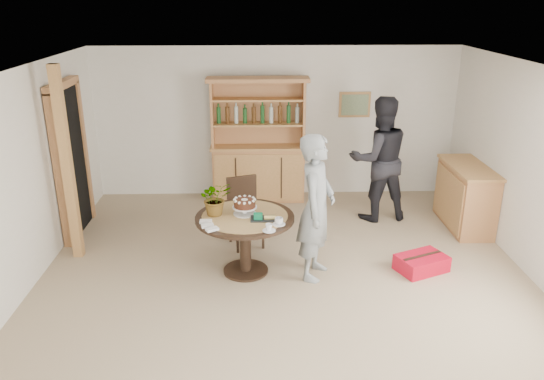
{
  "coord_description": "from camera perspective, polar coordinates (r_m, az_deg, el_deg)",
  "views": [
    {
      "loc": [
        -0.33,
        -5.18,
        3.26
      ],
      "look_at": [
        -0.15,
        0.79,
        1.05
      ],
      "focal_mm": 35.0,
      "sensor_mm": 36.0,
      "label": 1
    }
  ],
  "objects": [
    {
      "name": "doorway",
      "position": [
        7.94,
        -20.85,
        3.2
      ],
      "size": [
        0.13,
        1.1,
        2.18
      ],
      "color": "black",
      "rests_on": "ground"
    },
    {
      "name": "dining_table",
      "position": [
        6.45,
        -2.92,
        -4.03
      ],
      "size": [
        1.2,
        1.2,
        0.76
      ],
      "color": "black",
      "rests_on": "ground"
    },
    {
      "name": "teen_boy",
      "position": [
        6.28,
        4.79,
        -1.89
      ],
      "size": [
        0.62,
        0.76,
        1.79
      ],
      "primitive_type": "imported",
      "rotation": [
        0.0,
        0.0,
        1.22
      ],
      "color": "gray",
      "rests_on": "ground"
    },
    {
      "name": "napkins",
      "position": [
        6.12,
        -6.85,
        -3.8
      ],
      "size": [
        0.24,
        0.33,
        0.03
      ],
      "color": "white",
      "rests_on": "dining_table"
    },
    {
      "name": "coffee_cup_a",
      "position": [
        6.12,
        0.75,
        -3.41
      ],
      "size": [
        0.15,
        0.15,
        0.09
      ],
      "color": "white",
      "rests_on": "dining_table"
    },
    {
      "name": "adult_person",
      "position": [
        8.1,
        11.45,
        3.28
      ],
      "size": [
        1.01,
        0.84,
        1.89
      ],
      "primitive_type": "imported",
      "rotation": [
        0.0,
        0.0,
        3.28
      ],
      "color": "black",
      "rests_on": "ground"
    },
    {
      "name": "ground",
      "position": [
        6.13,
        1.65,
        -11.82
      ],
      "size": [
        7.0,
        7.0,
        0.0
      ],
      "primitive_type": "plane",
      "color": "tan",
      "rests_on": "ground"
    },
    {
      "name": "gift_tray",
      "position": [
        6.26,
        -1.01,
        -2.97
      ],
      "size": [
        0.3,
        0.2,
        0.08
      ],
      "color": "black",
      "rests_on": "dining_table"
    },
    {
      "name": "pine_post",
      "position": [
        7.1,
        -21.18,
        2.45
      ],
      "size": [
        0.12,
        0.12,
        2.5
      ],
      "primitive_type": "cube",
      "color": "tan",
      "rests_on": "ground"
    },
    {
      "name": "birthday_cake",
      "position": [
        6.39,
        -2.96,
        -1.57
      ],
      "size": [
        0.3,
        0.3,
        0.2
      ],
      "color": "white",
      "rests_on": "dining_table"
    },
    {
      "name": "coffee_cup_b",
      "position": [
        5.96,
        -0.34,
        -4.12
      ],
      "size": [
        0.15,
        0.15,
        0.08
      ],
      "color": "white",
      "rests_on": "dining_table"
    },
    {
      "name": "room_shell",
      "position": [
        5.42,
        1.86,
        4.01
      ],
      "size": [
        6.04,
        7.04,
        2.52
      ],
      "color": "white",
      "rests_on": "ground"
    },
    {
      "name": "red_suitcase",
      "position": [
        6.95,
        15.78,
        -7.57
      ],
      "size": [
        0.71,
        0.61,
        0.21
      ],
      "rotation": [
        0.0,
        0.0,
        0.41
      ],
      "color": "red",
      "rests_on": "ground"
    },
    {
      "name": "dining_chair",
      "position": [
        7.24,
        -3.0,
        -1.84
      ],
      "size": [
        0.53,
        0.53,
        0.95
      ],
      "rotation": [
        0.0,
        0.0,
        0.32
      ],
      "color": "black",
      "rests_on": "ground"
    },
    {
      "name": "flower_vase",
      "position": [
        6.38,
        -6.12,
        -0.87
      ],
      "size": [
        0.47,
        0.44,
        0.42
      ],
      "primitive_type": "imported",
      "rotation": [
        0.0,
        0.0,
        0.35
      ],
      "color": "#3F7233",
      "rests_on": "dining_table"
    },
    {
      "name": "hutch",
      "position": [
        8.81,
        -1.47,
        3.32
      ],
      "size": [
        1.62,
        0.54,
        2.04
      ],
      "color": "#B0794A",
      "rests_on": "ground"
    },
    {
      "name": "sideboard",
      "position": [
        8.29,
        20.11,
        -0.63
      ],
      "size": [
        0.54,
        1.26,
        0.94
      ],
      "color": "#B0794A",
      "rests_on": "ground"
    }
  ]
}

